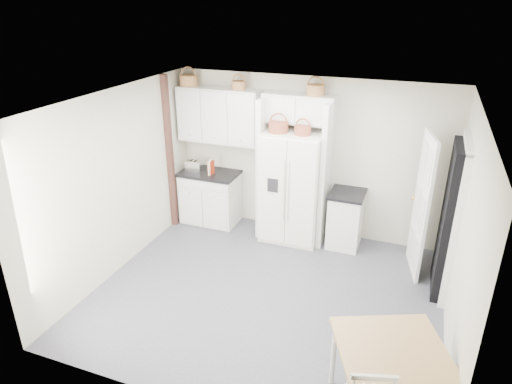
% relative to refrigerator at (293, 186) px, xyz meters
% --- Properties ---
extents(floor, '(4.50, 4.50, 0.00)m').
position_rel_refrigerator_xyz_m(floor, '(0.15, -1.66, -0.90)').
color(floor, '#3A3C46').
rests_on(floor, ground).
extents(ceiling, '(4.50, 4.50, 0.00)m').
position_rel_refrigerator_xyz_m(ceiling, '(0.15, -1.66, 1.70)').
color(ceiling, white).
rests_on(ceiling, wall_back).
extents(wall_back, '(4.50, 0.00, 4.50)m').
position_rel_refrigerator_xyz_m(wall_back, '(0.15, 0.34, 0.40)').
color(wall_back, beige).
rests_on(wall_back, floor).
extents(wall_left, '(0.00, 4.00, 4.00)m').
position_rel_refrigerator_xyz_m(wall_left, '(-2.10, -1.66, 0.40)').
color(wall_left, beige).
rests_on(wall_left, floor).
extents(wall_right, '(0.00, 4.00, 4.00)m').
position_rel_refrigerator_xyz_m(wall_right, '(2.40, -1.66, 0.40)').
color(wall_right, beige).
rests_on(wall_right, floor).
extents(refrigerator, '(0.93, 0.75, 1.80)m').
position_rel_refrigerator_xyz_m(refrigerator, '(0.00, 0.00, 0.00)').
color(refrigerator, white).
rests_on(refrigerator, floor).
extents(base_cab_left, '(0.96, 0.61, 0.89)m').
position_rel_refrigerator_xyz_m(base_cab_left, '(-1.51, 0.04, -0.46)').
color(base_cab_left, silver).
rests_on(base_cab_left, floor).
extents(base_cab_right, '(0.49, 0.59, 0.87)m').
position_rel_refrigerator_xyz_m(base_cab_right, '(0.87, 0.04, -0.47)').
color(base_cab_right, silver).
rests_on(base_cab_right, floor).
extents(dining_table, '(1.27, 1.27, 0.81)m').
position_rel_refrigerator_xyz_m(dining_table, '(1.85, -3.11, -0.50)').
color(dining_table, olive).
rests_on(dining_table, floor).
extents(counter_left, '(1.00, 0.65, 0.04)m').
position_rel_refrigerator_xyz_m(counter_left, '(-1.51, 0.04, 0.01)').
color(counter_left, black).
rests_on(counter_left, base_cab_left).
extents(counter_right, '(0.53, 0.63, 0.04)m').
position_rel_refrigerator_xyz_m(counter_right, '(0.87, 0.04, -0.01)').
color(counter_right, black).
rests_on(counter_right, base_cab_right).
extents(toaster, '(0.29, 0.18, 0.19)m').
position_rel_refrigerator_xyz_m(toaster, '(-1.78, 0.00, 0.12)').
color(toaster, silver).
rests_on(toaster, counter_left).
extents(cookbook_red, '(0.06, 0.16, 0.23)m').
position_rel_refrigerator_xyz_m(cookbook_red, '(-1.43, -0.04, 0.14)').
color(cookbook_red, '#9C240D').
rests_on(cookbook_red, counter_left).
extents(cookbook_cream, '(0.06, 0.16, 0.24)m').
position_rel_refrigerator_xyz_m(cookbook_cream, '(-1.45, -0.04, 0.14)').
color(cookbook_cream, '#F3E7C5').
rests_on(cookbook_cream, counter_left).
extents(basket_upper_a, '(0.30, 0.30, 0.17)m').
position_rel_refrigerator_xyz_m(basket_upper_a, '(-1.88, 0.17, 1.54)').
color(basket_upper_a, brown).
rests_on(basket_upper_a, upper_cabinet).
extents(basket_upper_c, '(0.23, 0.23, 0.13)m').
position_rel_refrigerator_xyz_m(basket_upper_c, '(-0.99, 0.17, 1.52)').
color(basket_upper_c, brown).
rests_on(basket_upper_c, upper_cabinet).
extents(basket_bridge_b, '(0.27, 0.27, 0.15)m').
position_rel_refrigerator_xyz_m(basket_bridge_b, '(0.24, 0.17, 1.53)').
color(basket_bridge_b, brown).
rests_on(basket_bridge_b, bridge_cabinet).
extents(basket_fridge_a, '(0.30, 0.30, 0.16)m').
position_rel_refrigerator_xyz_m(basket_fridge_a, '(-0.24, -0.10, 0.98)').
color(basket_fridge_a, maroon).
rests_on(basket_fridge_a, refrigerator).
extents(basket_fridge_b, '(0.25, 0.25, 0.14)m').
position_rel_refrigerator_xyz_m(basket_fridge_b, '(0.14, -0.10, 0.97)').
color(basket_fridge_b, maroon).
rests_on(basket_fridge_b, refrigerator).
extents(upper_cabinet, '(1.40, 0.34, 0.90)m').
position_rel_refrigerator_xyz_m(upper_cabinet, '(-1.35, 0.17, 1.00)').
color(upper_cabinet, silver).
rests_on(upper_cabinet, wall_back).
extents(bridge_cabinet, '(1.12, 0.34, 0.45)m').
position_rel_refrigerator_xyz_m(bridge_cabinet, '(0.00, 0.17, 1.22)').
color(bridge_cabinet, silver).
rests_on(bridge_cabinet, wall_back).
extents(fridge_panel_left, '(0.08, 0.60, 2.30)m').
position_rel_refrigerator_xyz_m(fridge_panel_left, '(-0.51, 0.04, 0.25)').
color(fridge_panel_left, silver).
rests_on(fridge_panel_left, floor).
extents(fridge_panel_right, '(0.08, 0.60, 2.30)m').
position_rel_refrigerator_xyz_m(fridge_panel_right, '(0.51, 0.04, 0.25)').
color(fridge_panel_right, silver).
rests_on(fridge_panel_right, floor).
extents(trim_post, '(0.09, 0.09, 2.60)m').
position_rel_refrigerator_xyz_m(trim_post, '(-2.05, -0.31, 0.40)').
color(trim_post, '#3B2018').
rests_on(trim_post, floor).
extents(doorway_void, '(0.18, 0.85, 2.05)m').
position_rel_refrigerator_xyz_m(doorway_void, '(2.31, -0.66, 0.12)').
color(doorway_void, black).
rests_on(doorway_void, floor).
extents(door_slab, '(0.21, 0.79, 2.05)m').
position_rel_refrigerator_xyz_m(door_slab, '(1.95, -0.32, 0.12)').
color(door_slab, white).
rests_on(door_slab, floor).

